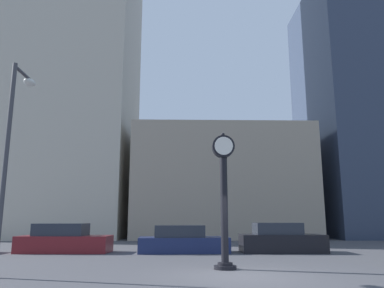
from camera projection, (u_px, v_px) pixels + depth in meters
ground_plane at (243, 276)px, 11.05m from camera, size 200.00×200.00×0.00m
building_tall_tower at (66, 54)px, 37.77m from camera, size 13.56×12.00×35.91m
building_storefront_row at (219, 185)px, 35.56m from camera, size 15.41×12.00×9.61m
building_glass_modern at (378, 110)px, 37.43m from camera, size 13.74×12.00×24.77m
street_clock at (224, 191)px, 13.12m from camera, size 0.79×0.76×4.73m
car_maroon at (64, 240)px, 18.89m from camera, size 4.58×1.95×1.44m
car_navy at (183, 241)px, 18.84m from camera, size 4.59×2.10×1.35m
car_black at (281, 240)px, 18.97m from camera, size 4.18×1.99×1.47m
street_lamp_left at (14, 133)px, 11.97m from camera, size 0.36×1.57×6.59m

